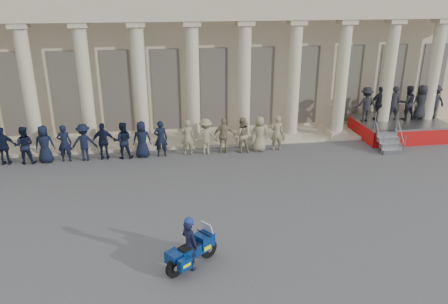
% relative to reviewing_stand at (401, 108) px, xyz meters
% --- Properties ---
extents(ground, '(90.00, 90.00, 0.00)m').
position_rel_reviewing_stand_xyz_m(ground, '(-12.62, -7.85, -1.59)').
color(ground, '#464648').
rests_on(ground, ground).
extents(building, '(40.00, 12.50, 9.00)m').
position_rel_reviewing_stand_xyz_m(building, '(-12.62, 6.89, 2.93)').
color(building, tan).
rests_on(building, ground).
extents(officer_rank, '(17.37, 0.68, 1.80)m').
position_rel_reviewing_stand_xyz_m(officer_rank, '(-15.88, -1.15, -0.69)').
color(officer_rank, black).
rests_on(officer_rank, ground).
extents(reviewing_stand, '(5.21, 4.30, 2.79)m').
position_rel_reviewing_stand_xyz_m(reviewing_stand, '(0.00, 0.00, 0.00)').
color(reviewing_stand, gray).
rests_on(reviewing_stand, ground).
extents(motorcycle, '(1.63, 1.40, 1.25)m').
position_rel_reviewing_stand_xyz_m(motorcycle, '(-12.28, -10.40, -1.05)').
color(motorcycle, black).
rests_on(motorcycle, ground).
extents(rider, '(0.66, 0.70, 1.70)m').
position_rel_reviewing_stand_xyz_m(rider, '(-12.36, -10.47, -0.75)').
color(rider, black).
rests_on(rider, ground).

